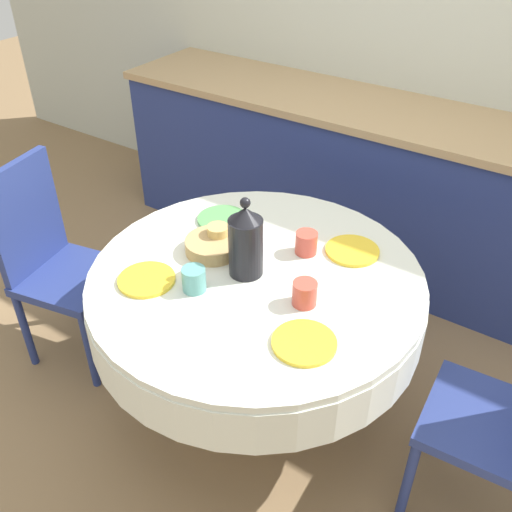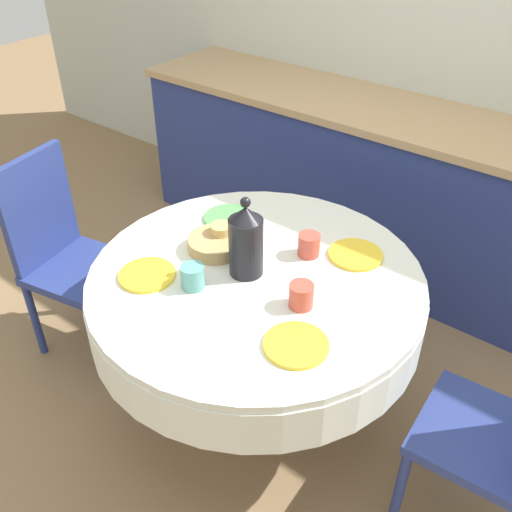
# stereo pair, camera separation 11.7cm
# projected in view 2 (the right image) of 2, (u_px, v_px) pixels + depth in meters

# --- Properties ---
(ground_plane) EXTENTS (12.00, 12.00, 0.00)m
(ground_plane) POSITION_uv_depth(u_px,v_px,m) (256.00, 403.00, 2.52)
(ground_plane) COLOR #8E704C
(wall_back) EXTENTS (7.00, 0.05, 2.60)m
(wall_back) POSITION_uv_depth(u_px,v_px,m) (460.00, 22.00, 2.82)
(wall_back) COLOR beige
(wall_back) RESTS_ON ground_plane
(kitchen_counter) EXTENTS (3.24, 0.64, 0.92)m
(kitchen_counter) POSITION_uv_depth(u_px,v_px,m) (404.00, 197.00, 3.09)
(kitchen_counter) COLOR navy
(kitchen_counter) RESTS_ON ground_plane
(dining_table) EXTENTS (1.25, 1.25, 0.72)m
(dining_table) POSITION_uv_depth(u_px,v_px,m) (256.00, 300.00, 2.17)
(dining_table) COLOR tan
(dining_table) RESTS_ON ground_plane
(chair_right) EXTENTS (0.47, 0.47, 0.96)m
(chair_right) POSITION_uv_depth(u_px,v_px,m) (63.00, 249.00, 2.57)
(chair_right) COLOR navy
(chair_right) RESTS_ON ground_plane
(plate_near_left) EXTENTS (0.21, 0.21, 0.01)m
(plate_near_left) POSITION_uv_depth(u_px,v_px,m) (147.00, 275.00, 2.08)
(plate_near_left) COLOR yellow
(plate_near_left) RESTS_ON dining_table
(cup_near_left) EXTENTS (0.09, 0.09, 0.09)m
(cup_near_left) POSITION_uv_depth(u_px,v_px,m) (193.00, 277.00, 2.01)
(cup_near_left) COLOR #5BA39E
(cup_near_left) RESTS_ON dining_table
(plate_near_right) EXTENTS (0.21, 0.21, 0.01)m
(plate_near_right) POSITION_uv_depth(u_px,v_px,m) (296.00, 345.00, 1.79)
(plate_near_right) COLOR yellow
(plate_near_right) RESTS_ON dining_table
(cup_near_right) EXTENTS (0.09, 0.09, 0.09)m
(cup_near_right) POSITION_uv_depth(u_px,v_px,m) (301.00, 295.00, 1.93)
(cup_near_right) COLOR #CC4C3D
(cup_near_right) RESTS_ON dining_table
(plate_far_left) EXTENTS (0.21, 0.21, 0.01)m
(plate_far_left) POSITION_uv_depth(u_px,v_px,m) (229.00, 218.00, 2.41)
(plate_far_left) COLOR #5BA85B
(plate_far_left) RESTS_ON dining_table
(cup_far_left) EXTENTS (0.09, 0.09, 0.09)m
(cup_far_left) POSITION_uv_depth(u_px,v_px,m) (222.00, 235.00, 2.23)
(cup_far_left) COLOR #DBB766
(cup_far_left) RESTS_ON dining_table
(plate_far_right) EXTENTS (0.21, 0.21, 0.01)m
(plate_far_right) POSITION_uv_depth(u_px,v_px,m) (356.00, 255.00, 2.19)
(plate_far_right) COLOR yellow
(plate_far_right) RESTS_ON dining_table
(cup_far_right) EXTENTS (0.09, 0.09, 0.09)m
(cup_far_right) POSITION_uv_depth(u_px,v_px,m) (309.00, 245.00, 2.17)
(cup_far_right) COLOR #CC4C3D
(cup_far_right) RESTS_ON dining_table
(coffee_carafe) EXTENTS (0.13, 0.13, 0.31)m
(coffee_carafe) POSITION_uv_depth(u_px,v_px,m) (246.00, 241.00, 2.03)
(coffee_carafe) COLOR black
(coffee_carafe) RESTS_ON dining_table
(bread_basket) EXTENTS (0.22, 0.22, 0.05)m
(bread_basket) POSITION_uv_depth(u_px,v_px,m) (216.00, 244.00, 2.21)
(bread_basket) COLOR tan
(bread_basket) RESTS_ON dining_table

